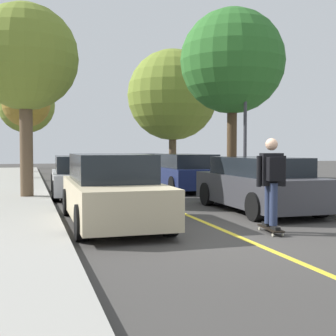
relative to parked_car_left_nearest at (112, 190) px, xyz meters
name	(u,v)px	position (x,y,z in m)	size (l,w,h in m)	color
ground	(235,235)	(1.96, -1.92, -0.71)	(80.00, 80.00, 0.00)	#3D3A38
center_line	(171,208)	(1.96, 2.08, -0.71)	(0.12, 39.20, 0.01)	gold
parked_car_left_nearest	(112,190)	(0.00, 0.00, 0.00)	(1.85, 4.51, 1.48)	#BCAD89
parked_car_left_near	(80,176)	(0.00, 6.05, -0.05)	(2.05, 4.63, 1.34)	#B7B7BC
parked_car_right_nearest	(258,184)	(3.91, 0.87, -0.03)	(1.86, 4.27, 1.38)	#38383D
parked_car_right_near	(184,172)	(3.91, 6.71, -0.02)	(1.90, 4.30, 1.38)	navy
parked_car_right_far	(145,167)	(3.91, 12.58, -0.06)	(1.92, 4.71, 1.32)	navy
street_tree_left_nearest	(25,58)	(-1.72, 5.01, 3.59)	(3.20, 3.20, 5.80)	brown
street_tree_left_near	(26,78)	(-1.72, 13.88, 4.29)	(2.82, 2.82, 6.35)	#4C3823
street_tree_left_far	(26,104)	(-1.72, 20.00, 3.57)	(2.90, 2.90, 5.64)	brown
street_tree_left_farthest	(26,105)	(-1.72, 27.77, 4.18)	(4.32, 4.32, 6.94)	#4C3823
street_tree_right_nearest	(232,62)	(5.63, 6.16, 4.08)	(3.88, 3.88, 6.62)	#4C3823
street_tree_right_near	(173,95)	(5.63, 13.50, 3.64)	(4.73, 4.73, 6.60)	brown
streetlamp	(245,107)	(5.66, 5.13, 2.32)	(0.36, 0.24, 5.00)	#38383D
skateboard	(271,228)	(2.70, -1.91, -0.63)	(0.33, 0.86, 0.10)	black
skateboarder	(272,177)	(2.69, -1.94, 0.34)	(0.59, 0.71, 1.69)	black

